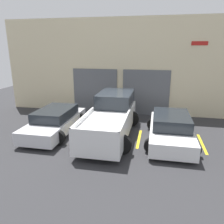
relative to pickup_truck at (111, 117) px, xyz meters
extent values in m
plane|color=#2D2D30|center=(0.00, 0.75, -0.89)|extent=(28.00, 28.00, 0.00)
cube|color=beige|center=(0.00, 4.05, 2.09)|extent=(15.90, 0.60, 5.96)
cube|color=#595B60|center=(-1.86, 3.71, 0.54)|extent=(2.92, 0.08, 2.86)
cube|color=#595B60|center=(1.46, 3.71, 0.54)|extent=(2.92, 0.08, 2.86)
cube|color=#B21E19|center=(4.37, 3.72, 3.52)|extent=(0.90, 0.03, 0.22)
cube|color=white|center=(0.00, -0.33, -0.18)|extent=(1.89, 5.54, 0.95)
cube|color=#1E2328|center=(0.00, 1.19, 0.66)|extent=(1.73, 2.49, 0.72)
cube|color=white|center=(-0.90, -1.58, 0.38)|extent=(0.08, 3.04, 0.18)
cube|color=white|center=(0.90, -1.58, 0.38)|extent=(0.08, 3.04, 0.18)
cube|color=white|center=(0.00, -3.06, 0.38)|extent=(1.89, 0.08, 0.18)
cylinder|color=black|center=(-0.83, 1.38, -0.47)|extent=(0.84, 0.22, 0.84)
cylinder|color=black|center=(0.83, 1.38, -0.47)|extent=(0.84, 0.22, 0.84)
cylinder|color=black|center=(-0.83, -2.05, -0.47)|extent=(0.84, 0.22, 0.84)
cylinder|color=black|center=(0.83, -2.05, -0.47)|extent=(0.84, 0.22, 0.84)
cube|color=white|center=(2.84, -0.33, -0.44)|extent=(1.83, 4.34, 0.61)
cube|color=#1E2328|center=(2.84, -0.22, 0.12)|extent=(1.61, 2.38, 0.52)
cylinder|color=black|center=(2.03, 1.01, -0.57)|extent=(0.63, 0.22, 0.63)
cylinder|color=black|center=(3.64, 1.01, -0.57)|extent=(0.63, 0.22, 0.63)
cylinder|color=black|center=(2.03, -1.68, -0.57)|extent=(0.63, 0.22, 0.63)
cylinder|color=black|center=(3.64, -1.68, -0.57)|extent=(0.63, 0.22, 0.63)
cube|color=silver|center=(-2.84, -0.33, -0.44)|extent=(1.75, 4.44, 0.59)
cube|color=#1E2328|center=(-2.84, -0.22, 0.09)|extent=(1.54, 2.44, 0.48)
cylinder|color=black|center=(-3.60, 1.04, -0.55)|extent=(0.67, 0.22, 0.67)
cylinder|color=black|center=(-2.07, 1.04, -0.55)|extent=(0.67, 0.22, 0.67)
cylinder|color=black|center=(-3.60, -1.71, -0.55)|extent=(0.67, 0.22, 0.67)
cylinder|color=black|center=(-2.07, -1.71, -0.55)|extent=(0.67, 0.22, 0.67)
cube|color=gold|center=(-4.26, -0.33, -0.88)|extent=(0.12, 2.20, 0.01)
cube|color=gold|center=(-1.42, -0.33, -0.88)|extent=(0.12, 2.20, 0.01)
cube|color=gold|center=(1.42, -0.33, -0.88)|extent=(0.12, 2.20, 0.01)
cube|color=gold|center=(4.26, -0.33, -0.88)|extent=(0.12, 2.20, 0.01)
camera|label=1|loc=(2.07, -10.01, 3.26)|focal=35.00mm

